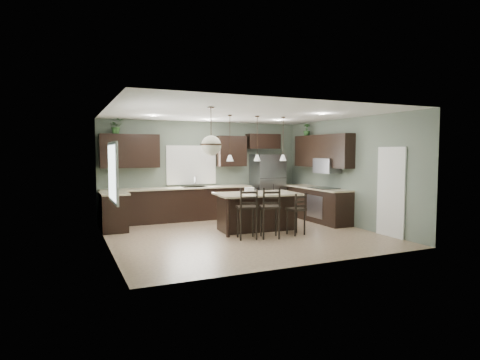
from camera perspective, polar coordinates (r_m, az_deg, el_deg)
name	(u,v)px	position (r m, az deg, el deg)	size (l,w,h in m)	color
ground	(243,235)	(9.43, 0.44, -7.78)	(6.00, 6.00, 0.00)	#9E8466
pantry_door	(391,192)	(9.69, 20.67, -1.61)	(0.04, 0.82, 2.04)	white
window_back	(191,165)	(11.65, -6.95, 2.13)	(1.35, 0.02, 1.00)	white
window_left	(112,173)	(7.65, -17.72, 1.01)	(0.02, 1.10, 1.00)	white
left_return_cabs	(113,213)	(10.27, -17.55, -4.44)	(0.60, 0.90, 0.90)	black
left_return_countertop	(114,193)	(10.21, -17.50, -1.83)	(0.66, 0.96, 0.04)	beige
back_lower_cabs	(179,205)	(11.34, -8.65, -3.51)	(4.20, 0.60, 0.90)	black
back_countertop	(179,188)	(11.27, -8.65, -1.15)	(4.20, 0.66, 0.04)	beige
sink_inset	(195,187)	(11.40, -6.47, -1.00)	(0.70, 0.45, 0.01)	gray
faucet	(195,182)	(11.36, -6.43, -0.28)	(0.02, 0.02, 0.28)	silver
back_upper_left	(130,151)	(11.10, -15.41, 3.99)	(1.55, 0.34, 0.90)	black
back_upper_right	(232,151)	(11.91, -1.20, 4.13)	(0.85, 0.34, 0.90)	black
fridge_header	(263,141)	(12.36, 3.31, 5.51)	(1.05, 0.34, 0.45)	black
right_lower_cabs	(318,205)	(11.43, 11.02, -3.48)	(0.60, 2.35, 0.90)	black
right_countertop	(318,188)	(11.37, 10.97, -1.14)	(0.66, 2.35, 0.04)	beige
cooktop	(323,188)	(11.15, 11.78, -1.12)	(0.58, 0.75, 0.02)	black
wall_oven_front	(314,207)	(11.04, 10.54, -3.74)	(0.01, 0.72, 0.60)	gray
right_upper_cabs	(322,151)	(11.41, 11.65, 4.05)	(0.34, 2.35, 0.90)	black
microwave	(327,166)	(11.17, 12.24, 1.99)	(0.40, 0.75, 0.40)	gray
refrigerator	(267,185)	(12.26, 3.93, -0.68)	(0.90, 0.74, 1.85)	gray
kitchen_island	(257,212)	(9.86, 2.43, -4.53)	(1.99, 1.13, 0.92)	black
serving_dish	(249,190)	(9.71, 1.35, -1.49)	(0.24, 0.24, 0.14)	white
bar_stool_left	(247,213)	(8.87, 1.00, -4.71)	(0.43, 0.43, 1.16)	black
bar_stool_center	(270,213)	(8.98, 4.28, -4.64)	(0.43, 0.43, 1.15)	black
bar_stool_right	(296,214)	(9.42, 7.95, -4.78)	(0.36, 0.36, 0.98)	black
pendant_left	(230,138)	(9.50, -1.45, 5.97)	(0.17, 0.17, 1.10)	white
pendant_center	(257,139)	(9.75, 2.46, 5.91)	(0.17, 0.17, 1.10)	silver
pendant_right	(283,139)	(10.05, 6.15, 5.84)	(0.17, 0.17, 1.10)	white
chandelier	(211,131)	(7.88, -4.14, 6.92)	(0.43, 0.43, 0.95)	beige
plant_back_left	(116,126)	(11.05, -17.22, 7.31)	(0.35, 0.31, 0.39)	#2A5224
plant_right_wall	(307,130)	(12.04, 9.46, 7.07)	(0.20, 0.20, 0.36)	#264C21
room_shell	(243,162)	(9.23, 0.45, 2.61)	(6.00, 6.00, 6.00)	slate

